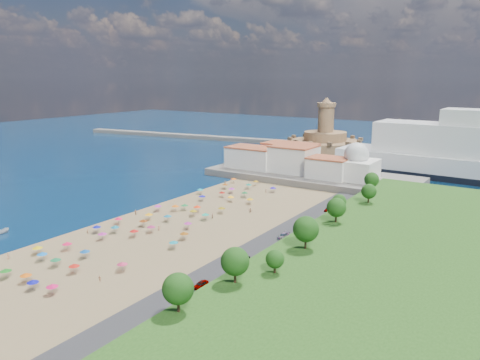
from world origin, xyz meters
The scene contains 11 objects.
ground centered at (0.00, 0.00, 0.00)m, with size 700.00×700.00×0.00m, color #071938.
terrace centered at (10.00, 73.00, 1.50)m, with size 90.00×36.00×3.00m, color #59544C.
jetty centered at (-12.00, 108.00, 1.20)m, with size 18.00×70.00×2.40m, color #59544C.
breakwater centered at (-110.00, 153.00, 1.30)m, with size 200.00×7.00×2.60m, color #59544C.
waterfront_buildings centered at (-3.05, 73.64, 7.88)m, with size 57.00×29.00×11.00m.
domed_building centered at (30.00, 71.00, 8.97)m, with size 16.00×16.00×15.00m.
fortress centered at (-12.00, 138.00, 6.68)m, with size 40.00×40.00×32.40m.
beach_parasols centered at (-1.40, -11.76, 2.15)m, with size 32.17×117.10×2.20m.
beachgoers centered at (0.95, 2.99, 1.14)m, with size 31.58×95.04×1.88m.
parked_cars centered at (36.00, -9.40, 1.35)m, with size 2.01×71.66×1.36m.
hillside_trees centered at (47.93, -11.35, 10.00)m, with size 10.53×104.70×7.54m.
Camera 1 is at (92.79, -110.31, 44.19)m, focal length 35.00 mm.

